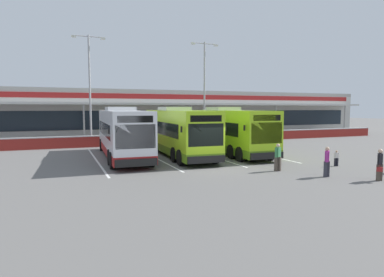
% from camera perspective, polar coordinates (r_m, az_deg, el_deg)
% --- Properties ---
extents(ground_plane, '(200.00, 200.00, 0.00)m').
position_cam_1_polar(ground_plane, '(20.22, 3.73, -5.22)').
color(ground_plane, '#605E5B').
extents(terminal_building, '(70.00, 13.00, 6.00)m').
position_cam_1_polar(terminal_building, '(45.65, -11.05, 4.31)').
color(terminal_building, '#B7B7B2').
rests_on(terminal_building, ground).
extents(red_barrier_wall, '(60.00, 0.40, 1.10)m').
position_cam_1_polar(red_barrier_wall, '(33.69, -6.99, -0.11)').
color(red_barrier_wall, maroon).
rests_on(red_barrier_wall, ground).
extents(coach_bus_leftmost, '(3.36, 12.26, 3.78)m').
position_cam_1_polar(coach_bus_leftmost, '(25.08, -11.99, 0.82)').
color(coach_bus_leftmost, silver).
rests_on(coach_bus_leftmost, ground).
extents(coach_bus_left_centre, '(3.36, 12.26, 3.78)m').
position_cam_1_polar(coach_bus_left_centre, '(25.75, -2.49, 1.04)').
color(coach_bus_left_centre, '#9ED11E').
rests_on(coach_bus_left_centre, ground).
extents(coach_bus_centre, '(3.36, 12.26, 3.78)m').
position_cam_1_polar(coach_bus_centre, '(27.47, 6.15, 1.28)').
color(coach_bus_centre, '#9ED11E').
rests_on(coach_bus_centre, ground).
extents(bay_stripe_far_west, '(0.14, 13.00, 0.01)m').
position_cam_1_polar(bay_stripe_far_west, '(24.31, -16.21, -3.64)').
color(bay_stripe_far_west, silver).
rests_on(bay_stripe_far_west, ground).
extents(bay_stripe_west, '(0.14, 13.00, 0.01)m').
position_cam_1_polar(bay_stripe_west, '(25.06, -6.60, -3.20)').
color(bay_stripe_west, silver).
rests_on(bay_stripe_west, ground).
extents(bay_stripe_mid_west, '(0.14, 13.00, 0.01)m').
position_cam_1_polar(bay_stripe_mid_west, '(26.47, 2.21, -2.73)').
color(bay_stripe_mid_west, silver).
rests_on(bay_stripe_mid_west, ground).
extents(bay_stripe_centre, '(0.14, 13.00, 0.01)m').
position_cam_1_polar(bay_stripe_centre, '(28.43, 9.97, -2.25)').
color(bay_stripe_centre, silver).
rests_on(bay_stripe_centre, ground).
extents(pedestrian_with_handbag, '(0.59, 0.54, 1.62)m').
position_cam_1_polar(pedestrian_with_handbag, '(19.20, 29.76, -3.86)').
color(pedestrian_with_handbag, '#4C4238').
rests_on(pedestrian_with_handbag, ground).
extents(pedestrian_in_dark_coat, '(0.52, 0.35, 1.62)m').
position_cam_1_polar(pedestrian_in_dark_coat, '(19.92, 14.65, -2.99)').
color(pedestrian_in_dark_coat, '#4C4238').
rests_on(pedestrian_in_dark_coat, ground).
extents(pedestrian_child, '(0.33, 0.21, 1.00)m').
position_cam_1_polar(pedestrian_child, '(22.89, 23.72, -3.05)').
color(pedestrian_child, black).
rests_on(pedestrian_child, ground).
extents(pedestrian_near_bin, '(0.45, 0.44, 1.62)m').
position_cam_1_polar(pedestrian_near_bin, '(19.06, 22.33, -3.58)').
color(pedestrian_near_bin, '#33333D').
rests_on(pedestrian_near_bin, ground).
extents(lamp_post_west, '(3.24, 0.28, 11.00)m').
position_cam_1_polar(lamp_post_west, '(35.36, -17.29, 9.25)').
color(lamp_post_west, '#9E9EA3').
rests_on(lamp_post_west, ground).
extents(lamp_post_centre, '(3.24, 0.28, 11.00)m').
position_cam_1_polar(lamp_post_centre, '(37.41, 2.17, 9.24)').
color(lamp_post_centre, '#9E9EA3').
rests_on(lamp_post_centre, ground).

